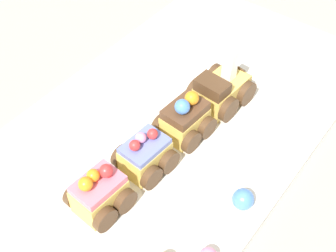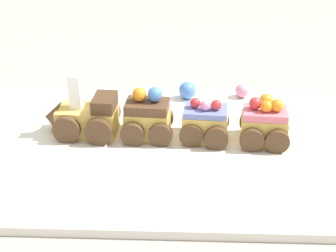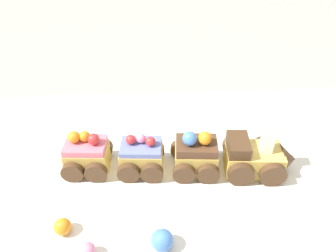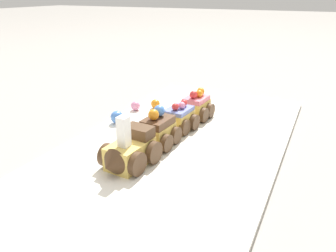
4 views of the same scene
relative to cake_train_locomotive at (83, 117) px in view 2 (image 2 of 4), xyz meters
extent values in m
plane|color=gray|center=(-0.12, 0.03, -0.04)|extent=(10.00, 10.00, 0.00)
cube|color=white|center=(-0.12, 0.03, -0.03)|extent=(0.76, 0.39, 0.01)
cube|color=#E0BC56|center=(-0.01, 0.00, 0.00)|extent=(0.09, 0.06, 0.04)
cube|color=#4C331E|center=(-0.03, 0.00, 0.03)|extent=(0.03, 0.05, 0.02)
cone|color=#4C331E|center=(0.05, 0.00, 0.00)|extent=(0.03, 0.05, 0.05)
cube|color=white|center=(0.01, 0.00, 0.02)|extent=(0.02, 0.02, 0.02)
cube|color=white|center=(0.01, 0.00, 0.04)|extent=(0.02, 0.02, 0.02)
cube|color=white|center=(0.01, 0.00, 0.06)|extent=(0.02, 0.02, 0.02)
cylinder|color=#4C331E|center=(0.02, -0.03, -0.01)|extent=(0.04, 0.01, 0.04)
cylinder|color=#4C331E|center=(0.02, 0.03, -0.01)|extent=(0.04, 0.01, 0.04)
cylinder|color=#4C331E|center=(-0.03, -0.03, -0.01)|extent=(0.04, 0.01, 0.04)
cylinder|color=#4C331E|center=(-0.03, 0.03, -0.01)|extent=(0.04, 0.01, 0.04)
cube|color=#E0BC56|center=(-0.09, 0.01, 0.00)|extent=(0.07, 0.05, 0.04)
cube|color=brown|center=(-0.09, 0.01, 0.02)|extent=(0.06, 0.05, 0.01)
sphere|color=#4C84E0|center=(-0.11, 0.00, 0.04)|extent=(0.02, 0.02, 0.02)
sphere|color=orange|center=(-0.08, 0.00, 0.04)|extent=(0.02, 0.02, 0.02)
cylinder|color=#4C331E|center=(-0.08, -0.02, -0.01)|extent=(0.03, 0.01, 0.03)
cylinder|color=#4C331E|center=(-0.08, 0.03, -0.01)|extent=(0.03, 0.01, 0.03)
cylinder|color=#4C331E|center=(-0.11, -0.02, -0.01)|extent=(0.03, 0.01, 0.03)
cylinder|color=#4C331E|center=(-0.11, 0.04, -0.01)|extent=(0.03, 0.01, 0.03)
cube|color=#E0BC56|center=(-0.18, 0.01, 0.00)|extent=(0.07, 0.05, 0.04)
cube|color=#6B7AC6|center=(-0.18, 0.01, 0.02)|extent=(0.06, 0.05, 0.01)
sphere|color=red|center=(-0.19, 0.02, 0.03)|extent=(0.02, 0.02, 0.02)
sphere|color=pink|center=(-0.18, 0.02, 0.03)|extent=(0.02, 0.02, 0.01)
sphere|color=red|center=(-0.16, 0.01, 0.03)|extent=(0.02, 0.02, 0.01)
cylinder|color=#4C331E|center=(-0.16, -0.02, -0.01)|extent=(0.03, 0.01, 0.03)
cylinder|color=#4C331E|center=(-0.16, 0.04, -0.01)|extent=(0.03, 0.01, 0.03)
cylinder|color=#4C331E|center=(-0.20, -0.01, -0.01)|extent=(0.03, 0.01, 0.03)
cylinder|color=#4C331E|center=(-0.19, 0.04, -0.01)|extent=(0.03, 0.01, 0.03)
cube|color=#E0BC56|center=(-0.26, 0.02, 0.00)|extent=(0.07, 0.05, 0.04)
cube|color=#E57084|center=(-0.26, 0.02, 0.02)|extent=(0.06, 0.05, 0.01)
sphere|color=orange|center=(-0.28, 0.02, 0.03)|extent=(0.02, 0.02, 0.02)
sphere|color=orange|center=(-0.26, 0.02, 0.03)|extent=(0.02, 0.02, 0.02)
sphere|color=red|center=(-0.25, 0.02, 0.03)|extent=(0.02, 0.02, 0.02)
cylinder|color=#4C331E|center=(-0.25, -0.01, -0.01)|extent=(0.03, 0.01, 0.03)
cylinder|color=#4C331E|center=(-0.24, 0.05, -0.01)|extent=(0.03, 0.01, 0.03)
cylinder|color=#4C331E|center=(-0.28, -0.01, -0.01)|extent=(0.03, 0.01, 0.03)
cylinder|color=#4C331E|center=(-0.28, 0.05, -0.01)|extent=(0.03, 0.01, 0.03)
sphere|color=pink|center=(-0.24, -0.14, -0.01)|extent=(0.02, 0.02, 0.02)
sphere|color=orange|center=(-0.28, -0.10, -0.01)|extent=(0.02, 0.02, 0.02)
sphere|color=#4C84E0|center=(-0.15, -0.13, -0.01)|extent=(0.03, 0.03, 0.03)
camera|label=1|loc=(-0.48, -0.25, 0.49)|focal=50.00mm
camera|label=2|loc=(-0.15, 0.73, 0.37)|focal=60.00mm
camera|label=3|loc=(-0.16, -0.36, 0.35)|focal=35.00mm
camera|label=4|loc=(0.41, 0.28, 0.25)|focal=35.00mm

